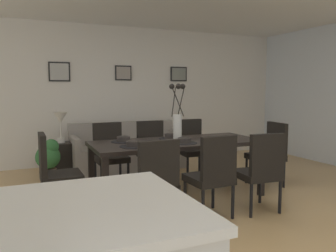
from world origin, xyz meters
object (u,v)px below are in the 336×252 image
object	(u,v)px
dining_chair_near_right	(110,151)
sofa	(127,152)
dining_chair_far_left	(213,172)
bowl_far_right	(171,136)
table_lamp	(61,120)
framed_picture_center	(123,73)
dining_chair_near_left	(154,180)
bowl_near_left	(133,143)
side_table	(62,158)
dining_chair_mid_left	(261,168)
bowl_far_left	(184,140)
dining_chair_head_west	(54,170)
centerpiece_vase	(177,119)
bowl_near_right	(123,139)
framed_picture_left	(59,72)
dining_chair_far_right	(153,148)
potted_plant	(49,159)
dining_chair_head_east	(270,151)
dining_chair_mid_right	(192,145)
dining_table	(177,146)
framed_picture_right	(179,74)

from	to	relation	value
dining_chair_near_right	sofa	xyz separation A→B (m)	(0.57, 1.05, -0.23)
dining_chair_far_left	bowl_far_right	bearing A→B (deg)	91.60
table_lamp	framed_picture_center	world-z (taller)	framed_picture_center
dining_chair_near_left	dining_chair_near_right	bearing A→B (deg)	91.16
bowl_near_left	framed_picture_center	bearing A→B (deg)	76.14
dining_chair_near_left	side_table	distance (m)	2.82
dining_chair_near_right	dining_chair_mid_left	distance (m)	2.17
framed_picture_center	bowl_far_left	bearing A→B (deg)	-90.00
dining_chair_far_left	dining_chair_head_west	world-z (taller)	same
centerpiece_vase	bowl_near_right	distance (m)	0.73
dining_chair_far_left	sofa	distance (m)	2.74
side_table	framed_picture_left	size ratio (longest dim) A/B	1.40
dining_chair_head_west	centerpiece_vase	world-z (taller)	centerpiece_vase
dining_chair_near_left	framed_picture_center	world-z (taller)	framed_picture_center
dining_chair_far_right	potted_plant	size ratio (longest dim) A/B	1.37
dining_chair_far_left	dining_chair_head_east	bearing A→B (deg)	28.98
potted_plant	dining_chair_mid_right	bearing A→B (deg)	-12.65
dining_chair_near_right	side_table	world-z (taller)	dining_chair_near_right
dining_chair_near_right	bowl_far_right	distance (m)	0.97
bowl_far_right	table_lamp	xyz separation A→B (m)	(-1.25, 1.68, 0.11)
bowl_near_left	bowl_far_left	distance (m)	0.66
dining_chair_far_right	table_lamp	xyz separation A→B (m)	(-1.22, 1.05, 0.38)
bowl_near_right	dining_table	bearing A→B (deg)	-17.25
dining_chair_near_left	bowl_near_right	size ratio (longest dim) A/B	5.41
centerpiece_vase	framed_picture_right	xyz separation A→B (m)	(1.18, 2.47, 0.69)
framed_picture_center	potted_plant	size ratio (longest dim) A/B	0.48
side_table	framed_picture_center	bearing A→B (deg)	25.12
sofa	side_table	distance (m)	1.13
framed_picture_left	framed_picture_right	size ratio (longest dim) A/B	1.03
centerpiece_vase	potted_plant	size ratio (longest dim) A/B	1.10
dining_table	bowl_near_right	bearing A→B (deg)	162.75
dining_table	dining_chair_near_right	distance (m)	1.10
centerpiece_vase	side_table	distance (m)	2.39
dining_chair_mid_left	framed_picture_left	world-z (taller)	framed_picture_left
dining_chair_near_left	bowl_far_right	world-z (taller)	dining_chair_near_left
dining_chair_head_east	centerpiece_vase	size ratio (longest dim) A/B	1.25
dining_chair_far_left	bowl_far_left	bearing A→B (deg)	92.64
dining_chair_near_left	bowl_far_right	xyz separation A→B (m)	(0.65, 1.07, 0.27)
dining_table	sofa	size ratio (longest dim) A/B	1.12
dining_table	dining_chair_head_east	xyz separation A→B (m)	(1.48, -0.04, -0.16)
dining_chair_head_west	potted_plant	distance (m)	1.37
side_table	dining_chair_head_west	bearing A→B (deg)	-98.45
centerpiece_vase	bowl_near_left	world-z (taller)	centerpiece_vase
table_lamp	dining_chair_head_east	bearing A→B (deg)	-35.19
bowl_far_left	potted_plant	size ratio (longest dim) A/B	0.25
dining_chair_near_right	framed_picture_left	bearing A→B (deg)	106.73
table_lamp	framed_picture_center	distance (m)	1.60
centerpiece_vase	bowl_far_left	world-z (taller)	centerpiece_vase
dining_chair_head_west	sofa	bearing A→B (deg)	53.40
potted_plant	dining_chair_near_left	bearing A→B (deg)	-69.14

